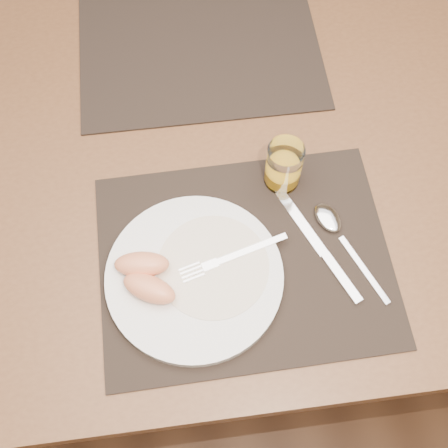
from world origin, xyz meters
TOP-DOWN VIEW (x-y plane):
  - ground at (0.00, 0.00)m, footprint 5.00×5.00m
  - table at (0.00, 0.00)m, footprint 1.40×0.90m
  - placemat_near at (0.01, -0.22)m, footprint 0.45×0.36m
  - placemat_far at (-0.01, 0.22)m, footprint 0.45×0.35m
  - plate at (-0.07, -0.24)m, footprint 0.27×0.27m
  - plate_dressing at (-0.04, -0.23)m, footprint 0.17×0.17m
  - fork at (-0.02, -0.22)m, footprint 0.17×0.06m
  - knife at (0.13, -0.23)m, footprint 0.10×0.21m
  - spoon at (0.16, -0.18)m, footprint 0.09×0.19m
  - juice_glass at (0.09, -0.09)m, footprint 0.06×0.06m
  - grapefruit_wedges at (-0.14, -0.24)m, footprint 0.10×0.10m

SIDE VIEW (x-z plane):
  - ground at x=0.00m, z-range 0.00..0.00m
  - table at x=0.00m, z-range 0.29..1.04m
  - placemat_near at x=0.01m, z-range 0.75..0.75m
  - placemat_far at x=-0.01m, z-range 0.75..0.75m
  - knife at x=0.13m, z-range 0.75..0.76m
  - spoon at x=0.16m, z-range 0.75..0.77m
  - plate at x=-0.07m, z-range 0.75..0.77m
  - plate_dressing at x=-0.04m, z-range 0.77..0.77m
  - fork at x=-0.02m, z-range 0.77..0.77m
  - grapefruit_wedges at x=-0.14m, z-range 0.77..0.80m
  - juice_glass at x=0.09m, z-range 0.75..0.84m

